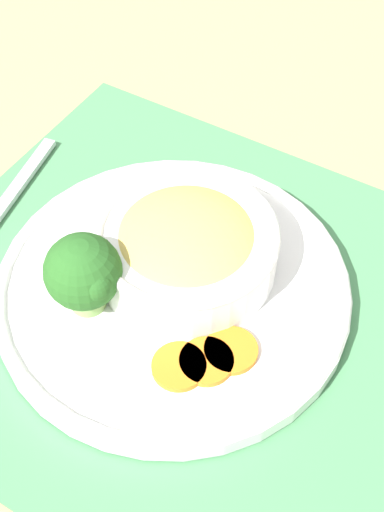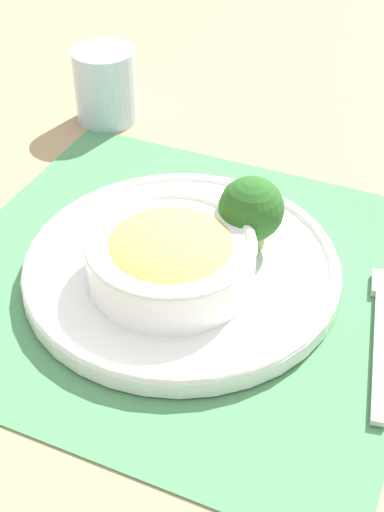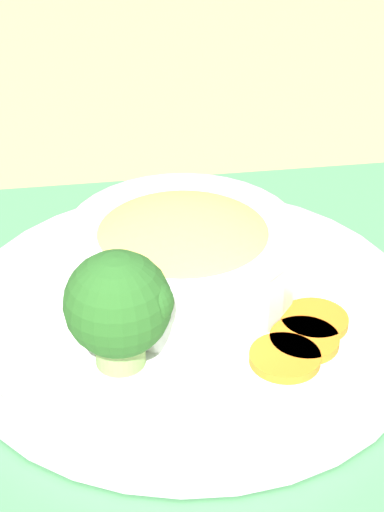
# 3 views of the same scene
# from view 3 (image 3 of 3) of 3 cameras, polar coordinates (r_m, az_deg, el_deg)

# --- Properties ---
(ground_plane) EXTENTS (4.00, 4.00, 0.00)m
(ground_plane) POSITION_cam_3_polar(r_m,az_deg,el_deg) (0.57, -0.19, -4.82)
(ground_plane) COLOR tan
(placemat) EXTENTS (0.46, 0.44, 0.00)m
(placemat) POSITION_cam_3_polar(r_m,az_deg,el_deg) (0.57, -0.19, -4.66)
(placemat) COLOR #4C8C59
(placemat) RESTS_ON ground_plane
(plate) EXTENTS (0.30, 0.30, 0.02)m
(plate) POSITION_cam_3_polar(r_m,az_deg,el_deg) (0.56, -0.19, -3.58)
(plate) COLOR white
(plate) RESTS_ON placemat
(bowl) EXTENTS (0.16, 0.16, 0.05)m
(bowl) POSITION_cam_3_polar(r_m,az_deg,el_deg) (0.57, -0.40, 0.43)
(bowl) COLOR white
(bowl) RESTS_ON plate
(broccoli_floret) EXTENTS (0.06, 0.06, 0.07)m
(broccoli_floret) POSITION_cam_3_polar(r_m,az_deg,el_deg) (0.49, -4.91, -3.33)
(broccoli_floret) COLOR #84AD5B
(broccoli_floret) RESTS_ON plate
(carrot_slice_near) EXTENTS (0.04, 0.04, 0.01)m
(carrot_slice_near) POSITION_cam_3_polar(r_m,az_deg,el_deg) (0.52, 6.21, -6.76)
(carrot_slice_near) COLOR orange
(carrot_slice_near) RESTS_ON plate
(carrot_slice_middle) EXTENTS (0.04, 0.04, 0.01)m
(carrot_slice_middle) POSITION_cam_3_polar(r_m,az_deg,el_deg) (0.53, 7.50, -5.57)
(carrot_slice_middle) COLOR orange
(carrot_slice_middle) RESTS_ON plate
(carrot_slice_far) EXTENTS (0.04, 0.04, 0.01)m
(carrot_slice_far) POSITION_cam_3_polar(r_m,az_deg,el_deg) (0.55, 8.16, -4.27)
(carrot_slice_far) COLOR orange
(carrot_slice_far) RESTS_ON plate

